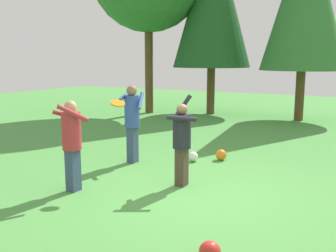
% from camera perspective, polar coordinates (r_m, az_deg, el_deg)
% --- Properties ---
extents(ground_plane, '(40.00, 40.00, 0.00)m').
position_cam_1_polar(ground_plane, '(6.97, 4.43, -9.94)').
color(ground_plane, '#4C9342').
extents(person_thrower, '(0.62, 0.63, 1.71)m').
position_cam_1_polar(person_thrower, '(7.13, 2.06, -1.75)').
color(person_thrower, '#4C382D').
rests_on(person_thrower, ground_plane).
extents(person_catcher, '(0.71, 0.73, 1.65)m').
position_cam_1_polar(person_catcher, '(7.04, -14.10, -1.74)').
color(person_catcher, '#38476B').
rests_on(person_catcher, ground_plane).
extents(person_bystander, '(0.69, 0.75, 1.78)m').
position_cam_1_polar(person_bystander, '(8.75, -5.35, 1.34)').
color(person_bystander, '#38476B').
rests_on(person_bystander, ground_plane).
extents(frisbee, '(0.36, 0.37, 0.11)m').
position_cam_1_polar(frisbee, '(7.15, -7.46, 3.37)').
color(frisbee, orange).
extents(ball_white, '(0.23, 0.23, 0.23)m').
position_cam_1_polar(ball_white, '(9.00, 3.76, -4.55)').
color(ball_white, white).
rests_on(ball_white, ground_plane).
extents(ball_orange, '(0.26, 0.26, 0.26)m').
position_cam_1_polar(ball_orange, '(9.17, 7.88, -4.26)').
color(ball_orange, orange).
rests_on(ball_orange, ground_plane).
extents(ball_red, '(0.26, 0.26, 0.26)m').
position_cam_1_polar(ball_red, '(4.77, 6.23, -18.08)').
color(ball_red, red).
rests_on(ball_red, ground_plane).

